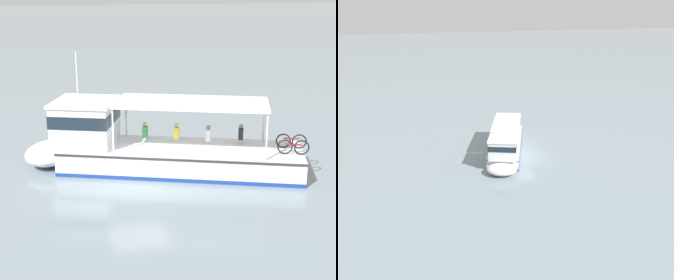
# 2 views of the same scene
# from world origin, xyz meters

# --- Properties ---
(ground_plane) EXTENTS (400.00, 400.00, 0.00)m
(ground_plane) POSITION_xyz_m (0.00, 0.00, 0.00)
(ground_plane) COLOR gray
(ferry_main) EXTENTS (7.72, 12.92, 5.32)m
(ferry_main) POSITION_xyz_m (1.79, -0.78, 1.02)
(ferry_main) COLOR silver
(ferry_main) RESTS_ON ground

